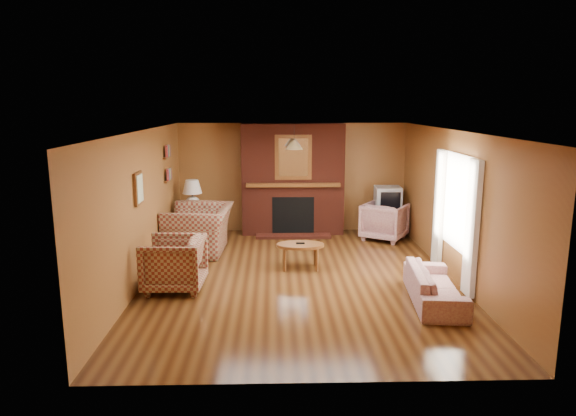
{
  "coord_description": "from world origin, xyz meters",
  "views": [
    {
      "loc": [
        -0.41,
        -8.04,
        2.82
      ],
      "look_at": [
        -0.17,
        0.6,
        1.05
      ],
      "focal_mm": 32.0,
      "sensor_mm": 36.0,
      "label": 1
    }
  ],
  "objects_px": {
    "floral_sofa": "(435,286)",
    "side_table": "(194,226)",
    "table_lamp": "(192,194)",
    "tv_stand": "(387,222)",
    "plaid_loveseat": "(199,229)",
    "fireplace": "(293,180)",
    "coffee_table": "(300,247)",
    "crt_tv": "(388,198)",
    "floral_armchair": "(384,221)",
    "plaid_armchair": "(174,264)"
  },
  "relations": [
    {
      "from": "floral_armchair",
      "to": "coffee_table",
      "type": "relative_size",
      "value": 1.04
    },
    {
      "from": "table_lamp",
      "to": "crt_tv",
      "type": "relative_size",
      "value": 1.16
    },
    {
      "from": "fireplace",
      "to": "crt_tv",
      "type": "xyz_separation_m",
      "value": [
        2.05,
        -0.19,
        -0.38
      ]
    },
    {
      "from": "plaid_loveseat",
      "to": "floral_armchair",
      "type": "relative_size",
      "value": 1.61
    },
    {
      "from": "table_lamp",
      "to": "crt_tv",
      "type": "distance_m",
      "value": 4.17
    },
    {
      "from": "side_table",
      "to": "tv_stand",
      "type": "relative_size",
      "value": 1.1
    },
    {
      "from": "fireplace",
      "to": "table_lamp",
      "type": "bearing_deg",
      "value": -165.71
    },
    {
      "from": "side_table",
      "to": "crt_tv",
      "type": "distance_m",
      "value": 4.19
    },
    {
      "from": "fireplace",
      "to": "tv_stand",
      "type": "bearing_deg",
      "value": -5.15
    },
    {
      "from": "coffee_table",
      "to": "table_lamp",
      "type": "distance_m",
      "value": 2.97
    },
    {
      "from": "floral_armchair",
      "to": "crt_tv",
      "type": "bearing_deg",
      "value": -77.19
    },
    {
      "from": "coffee_table",
      "to": "side_table",
      "type": "xyz_separation_m",
      "value": [
        -2.14,
        1.97,
        -0.08
      ]
    },
    {
      "from": "plaid_armchair",
      "to": "floral_sofa",
      "type": "distance_m",
      "value": 3.9
    },
    {
      "from": "plaid_loveseat",
      "to": "crt_tv",
      "type": "bearing_deg",
      "value": 110.45
    },
    {
      "from": "floral_armchair",
      "to": "crt_tv",
      "type": "xyz_separation_m",
      "value": [
        0.14,
        0.4,
        0.42
      ]
    },
    {
      "from": "plaid_armchair",
      "to": "side_table",
      "type": "bearing_deg",
      "value": -175.02
    },
    {
      "from": "plaid_armchair",
      "to": "floral_armchair",
      "type": "bearing_deg",
      "value": 128.75
    },
    {
      "from": "crt_tv",
      "to": "floral_armchair",
      "type": "bearing_deg",
      "value": -109.21
    },
    {
      "from": "floral_sofa",
      "to": "table_lamp",
      "type": "xyz_separation_m",
      "value": [
        -4.0,
        3.54,
        0.74
      ]
    },
    {
      "from": "floral_sofa",
      "to": "fireplace",
      "type": "bearing_deg",
      "value": 30.86
    },
    {
      "from": "floral_armchair",
      "to": "plaid_armchair",
      "type": "bearing_deg",
      "value": 68.71
    },
    {
      "from": "floral_armchair",
      "to": "crt_tv",
      "type": "distance_m",
      "value": 0.6
    },
    {
      "from": "plaid_armchair",
      "to": "floral_sofa",
      "type": "height_order",
      "value": "plaid_armchair"
    },
    {
      "from": "fireplace",
      "to": "side_table",
      "type": "distance_m",
      "value": 2.34
    },
    {
      "from": "plaid_loveseat",
      "to": "plaid_armchair",
      "type": "xyz_separation_m",
      "value": [
        -0.1,
        -2.05,
        -0.03
      ]
    },
    {
      "from": "floral_armchair",
      "to": "coffee_table",
      "type": "bearing_deg",
      "value": 77.72
    },
    {
      "from": "plaid_loveseat",
      "to": "tv_stand",
      "type": "bearing_deg",
      "value": 110.53
    },
    {
      "from": "crt_tv",
      "to": "floral_sofa",
      "type": "bearing_deg",
      "value": -92.21
    },
    {
      "from": "coffee_table",
      "to": "crt_tv",
      "type": "distance_m",
      "value": 3.1
    },
    {
      "from": "floral_sofa",
      "to": "floral_armchair",
      "type": "distance_m",
      "value": 3.49
    },
    {
      "from": "fireplace",
      "to": "side_table",
      "type": "relative_size",
      "value": 3.92
    },
    {
      "from": "floral_armchair",
      "to": "tv_stand",
      "type": "distance_m",
      "value": 0.45
    },
    {
      "from": "floral_sofa",
      "to": "side_table",
      "type": "bearing_deg",
      "value": 54.35
    },
    {
      "from": "side_table",
      "to": "plaid_loveseat",
      "type": "bearing_deg",
      "value": -74.25
    },
    {
      "from": "floral_sofa",
      "to": "coffee_table",
      "type": "xyz_separation_m",
      "value": [
        -1.86,
        1.57,
        0.14
      ]
    },
    {
      "from": "plaid_loveseat",
      "to": "fireplace",
      "type": "bearing_deg",
      "value": 130.47
    },
    {
      "from": "plaid_armchair",
      "to": "tv_stand",
      "type": "relative_size",
      "value": 1.63
    },
    {
      "from": "table_lamp",
      "to": "tv_stand",
      "type": "bearing_deg",
      "value": 4.82
    },
    {
      "from": "floral_sofa",
      "to": "side_table",
      "type": "xyz_separation_m",
      "value": [
        -4.0,
        3.54,
        0.06
      ]
    },
    {
      "from": "table_lamp",
      "to": "crt_tv",
      "type": "height_order",
      "value": "table_lamp"
    },
    {
      "from": "plaid_loveseat",
      "to": "floral_armchair",
      "type": "distance_m",
      "value": 3.85
    },
    {
      "from": "table_lamp",
      "to": "crt_tv",
      "type": "xyz_separation_m",
      "value": [
        4.15,
        0.34,
        -0.18
      ]
    },
    {
      "from": "plaid_loveseat",
      "to": "table_lamp",
      "type": "height_order",
      "value": "table_lamp"
    },
    {
      "from": "plaid_armchair",
      "to": "table_lamp",
      "type": "xyz_separation_m",
      "value": [
        -0.15,
        2.93,
        0.57
      ]
    },
    {
      "from": "floral_armchair",
      "to": "table_lamp",
      "type": "bearing_deg",
      "value": 31.18
    },
    {
      "from": "floral_sofa",
      "to": "crt_tv",
      "type": "xyz_separation_m",
      "value": [
        0.15,
        3.89,
        0.56
      ]
    },
    {
      "from": "side_table",
      "to": "floral_armchair",
      "type": "bearing_deg",
      "value": -0.84
    },
    {
      "from": "coffee_table",
      "to": "table_lamp",
      "type": "height_order",
      "value": "table_lamp"
    },
    {
      "from": "plaid_loveseat",
      "to": "table_lamp",
      "type": "bearing_deg",
      "value": -161.32
    },
    {
      "from": "fireplace",
      "to": "tv_stand",
      "type": "relative_size",
      "value": 4.32
    }
  ]
}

